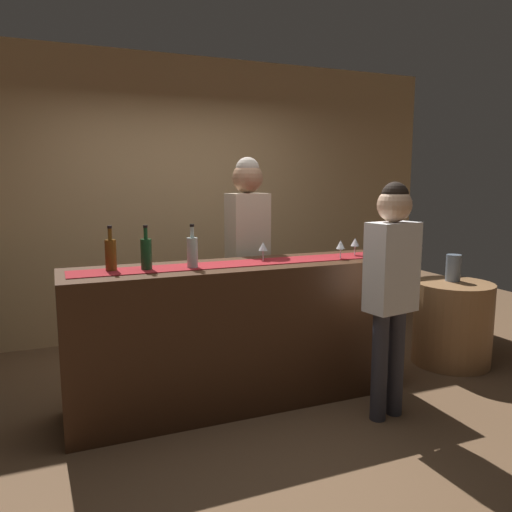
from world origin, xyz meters
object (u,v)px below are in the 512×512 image
(wine_glass_mid_counter, at_px, (355,243))
(vase_on_side_table, at_px, (453,268))
(wine_glass_far_end, at_px, (263,247))
(bartender, at_px, (248,238))
(wine_bottle_amber, at_px, (111,254))
(round_side_table, at_px, (452,323))
(customer_sipping, at_px, (391,277))
(wine_glass_near_customer, at_px, (341,245))
(wine_bottle_green, at_px, (146,253))
(wine_bottle_clear, at_px, (192,252))

(wine_glass_mid_counter, xyz_separation_m, vase_on_side_table, (1.10, 0.07, -0.29))
(wine_glass_far_end, distance_m, bartender, 0.54)
(wine_bottle_amber, xyz_separation_m, round_side_table, (2.93, -0.03, -0.79))
(bartender, bearing_deg, wine_bottle_amber, 14.47)
(bartender, relative_size, customer_sipping, 1.12)
(wine_glass_near_customer, distance_m, round_side_table, 1.47)
(round_side_table, bearing_deg, vase_on_side_table, 59.64)
(bartender, bearing_deg, wine_bottle_green, 21.53)
(wine_glass_near_customer, relative_size, bartender, 0.08)
(customer_sipping, bearing_deg, wine_bottle_clear, 144.83)
(wine_glass_near_customer, relative_size, vase_on_side_table, 0.60)
(wine_glass_near_customer, bearing_deg, wine_bottle_amber, 175.53)
(bartender, bearing_deg, round_side_table, 152.18)
(vase_on_side_table, bearing_deg, wine_glass_near_customer, -172.62)
(customer_sipping, bearing_deg, wine_bottle_amber, 149.31)
(wine_bottle_amber, bearing_deg, round_side_table, -0.67)
(round_side_table, height_order, vase_on_side_table, vase_on_side_table)
(wine_bottle_green, height_order, customer_sipping, customer_sipping)
(wine_bottle_green, bearing_deg, bartender, 31.40)
(wine_glass_mid_counter, relative_size, bartender, 0.08)
(wine_bottle_green, height_order, round_side_table, wine_bottle_green)
(bartender, xyz_separation_m, vase_on_side_table, (1.79, -0.50, -0.29))
(wine_bottle_clear, distance_m, round_side_table, 2.52)
(round_side_table, bearing_deg, wine_glass_near_customer, -175.57)
(wine_bottle_clear, relative_size, wine_glass_mid_counter, 2.10)
(wine_glass_far_end, xyz_separation_m, bartender, (0.08, 0.53, 0.00))
(wine_bottle_green, height_order, wine_glass_mid_counter, wine_bottle_green)
(wine_bottle_clear, bearing_deg, wine_bottle_amber, 170.26)
(wine_glass_far_end, bearing_deg, wine_bottle_green, -176.54)
(customer_sipping, bearing_deg, wine_glass_far_end, 124.33)
(wine_bottle_green, xyz_separation_m, bartender, (0.95, 0.58, -0.00))
(wine_glass_near_customer, height_order, customer_sipping, customer_sipping)
(wine_glass_near_customer, relative_size, round_side_table, 0.19)
(wine_bottle_clear, height_order, round_side_table, wine_bottle_clear)
(wine_bottle_clear, relative_size, customer_sipping, 0.19)
(wine_bottle_clear, relative_size, bartender, 0.17)
(wine_bottle_clear, xyz_separation_m, bartender, (0.65, 0.62, -0.00))
(wine_bottle_amber, xyz_separation_m, vase_on_side_table, (2.97, 0.04, -0.30))
(wine_bottle_clear, relative_size, round_side_table, 0.41)
(wine_bottle_clear, bearing_deg, wine_bottle_green, 172.26)
(vase_on_side_table, bearing_deg, bartender, 164.50)
(wine_bottle_clear, relative_size, vase_on_side_table, 1.26)
(wine_glass_far_end, bearing_deg, bartender, 81.03)
(wine_glass_near_customer, distance_m, vase_on_side_table, 1.33)
(wine_bottle_amber, distance_m, wine_glass_mid_counter, 1.87)
(wine_bottle_amber, height_order, wine_glass_far_end, wine_bottle_amber)
(wine_glass_near_customer, bearing_deg, wine_bottle_clear, 177.99)
(wine_bottle_green, distance_m, vase_on_side_table, 2.76)
(customer_sipping, height_order, vase_on_side_table, customer_sipping)
(wine_glass_mid_counter, relative_size, vase_on_side_table, 0.60)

